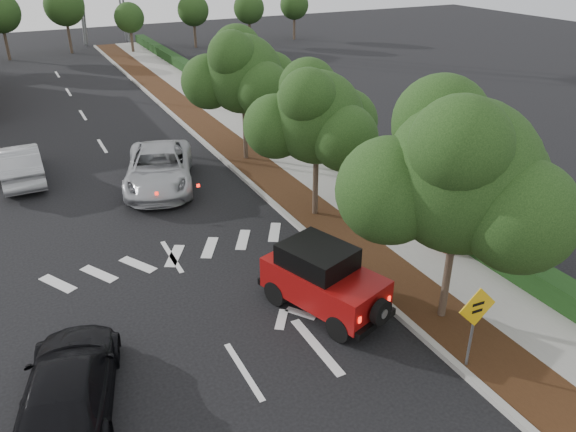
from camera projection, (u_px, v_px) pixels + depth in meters
ground at (244, 371)px, 13.40m from camera, size 120.00×120.00×0.00m
curb at (234, 169)px, 24.80m from camera, size 0.20×70.00×0.15m
planting_strip at (255, 166)px, 25.21m from camera, size 1.80×70.00×0.12m
sidewalk at (292, 159)px, 25.98m from camera, size 2.00×70.00×0.12m
hedge at (319, 147)px, 26.39m from camera, size 0.80×70.00×0.80m
transmission_tower at (108, 44)px, 54.11m from camera, size 7.00×4.00×28.00m
street_tree_near at (441, 318)px, 15.26m from camera, size 3.80×3.80×5.92m
street_tree_mid at (315, 216)px, 20.85m from camera, size 3.20×3.20×5.32m
street_tree_far at (246, 160)px, 26.03m from camera, size 3.40×3.40×5.62m
red_jeep at (319, 278)px, 15.29m from camera, size 2.65×3.87×1.90m
silver_suv_ahead at (159, 168)px, 23.00m from camera, size 4.19×6.19×1.57m
black_suv_oncoming at (69, 386)px, 12.00m from camera, size 3.05×4.99×1.35m
silver_sedan_oncoming at (20, 164)px, 23.54m from camera, size 1.63×4.62×1.52m
speed_hump_sign at (475, 317)px, 12.79m from camera, size 1.04×0.10×2.21m
terracotta_planter at (452, 229)px, 17.96m from camera, size 0.77×0.77×1.34m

